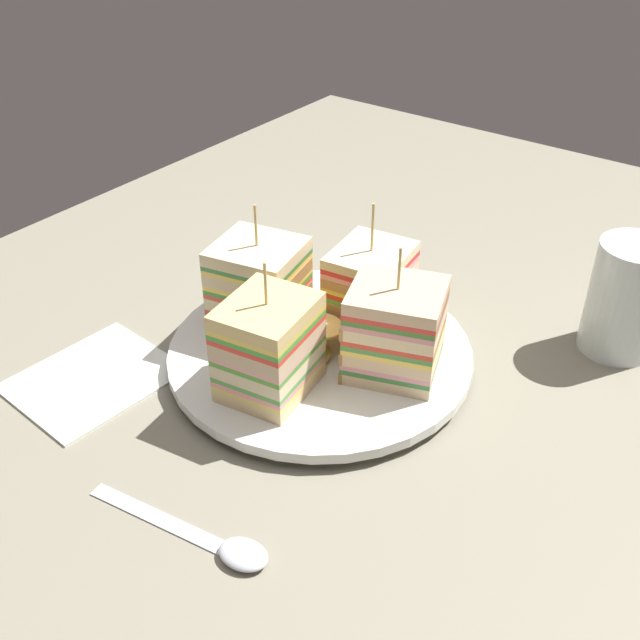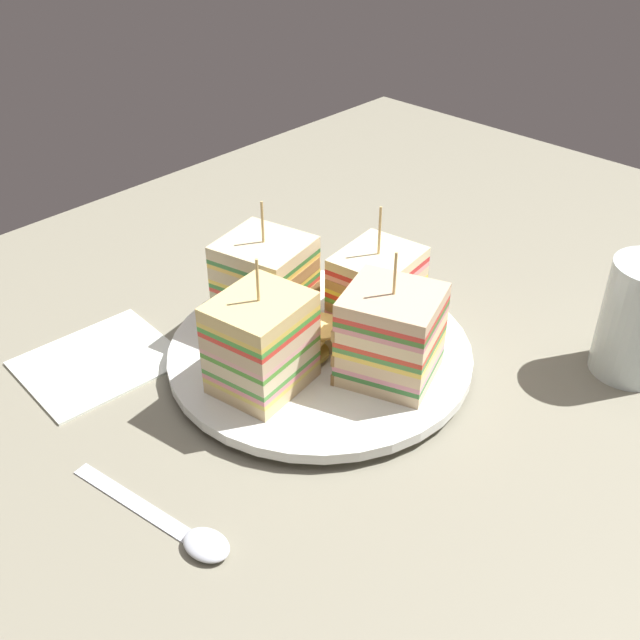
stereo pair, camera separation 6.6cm
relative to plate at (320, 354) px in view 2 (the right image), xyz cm
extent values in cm
cube|color=gray|center=(0.00, 0.00, -1.95)|extent=(125.78, 88.84, 1.80)
cylinder|color=white|center=(0.00, 0.00, -0.66)|extent=(16.87, 16.87, 0.78)
cylinder|color=white|center=(0.00, 0.00, 0.21)|extent=(27.21, 27.21, 0.96)
cube|color=#E2B481|center=(-0.11, 6.94, 1.28)|extent=(8.49, 8.86, 1.18)
cube|color=#B2844C|center=(0.66, 3.32, 1.28)|extent=(6.84, 1.74, 1.18)
cube|color=#F7D156|center=(-0.11, 6.94, 2.09)|extent=(8.49, 8.86, 0.43)
cube|color=#3B833D|center=(-0.11, 6.94, 2.51)|extent=(8.49, 8.86, 0.43)
cube|color=red|center=(-0.11, 6.94, 2.94)|extent=(8.49, 8.86, 0.43)
cube|color=beige|center=(-0.11, 6.94, 3.74)|extent=(8.49, 8.86, 1.18)
cube|color=#9E7242|center=(0.66, 3.32, 3.74)|extent=(6.84, 1.74, 1.18)
cube|color=#D53F2D|center=(-0.11, 6.94, 4.55)|extent=(8.49, 8.86, 0.43)
cube|color=#3D8537|center=(-0.11, 6.94, 4.97)|extent=(8.49, 8.86, 0.43)
cube|color=yellow|center=(-0.11, 6.94, 5.40)|extent=(8.49, 8.86, 0.43)
cube|color=beige|center=(-0.11, 6.94, 6.21)|extent=(8.49, 8.86, 1.18)
cube|color=#9E7242|center=(0.66, 3.32, 6.21)|extent=(6.84, 1.74, 1.18)
cube|color=#F3C752|center=(-0.11, 6.94, 7.01)|extent=(8.49, 8.86, 0.43)
cube|color=#3C823B|center=(-0.11, 6.94, 7.44)|extent=(8.49, 8.86, 0.43)
cube|color=beige|center=(-0.11, 6.94, 8.24)|extent=(8.49, 8.86, 1.18)
cylinder|color=tan|center=(-0.11, 6.94, 10.79)|extent=(0.24, 0.24, 3.91)
cube|color=beige|center=(-6.94, -0.04, 1.27)|extent=(8.42, 7.52, 1.16)
cube|color=#B2844C|center=(-3.28, 0.50, 1.27)|extent=(1.23, 6.33, 1.16)
cube|color=#E5CA5C|center=(-6.94, -0.04, 2.08)|extent=(8.42, 7.52, 0.45)
cube|color=pink|center=(-6.94, -0.04, 2.53)|extent=(8.42, 7.52, 0.45)
cube|color=#559F45|center=(-6.94, -0.04, 2.99)|extent=(8.42, 7.52, 0.45)
cube|color=beige|center=(-6.94, -0.04, 3.80)|extent=(8.42, 7.52, 1.16)
cube|color=#9E7242|center=(-3.28, 0.50, 3.80)|extent=(1.23, 6.33, 1.16)
cube|color=#539D36|center=(-6.94, -0.04, 4.60)|extent=(8.42, 7.52, 0.45)
cube|color=#E1A39B|center=(-6.94, -0.04, 5.06)|extent=(8.42, 7.52, 0.45)
cube|color=#CFB28D|center=(-6.94, -0.04, 5.87)|extent=(8.42, 7.52, 1.16)
cube|color=#B2844C|center=(-3.28, 0.50, 5.87)|extent=(1.23, 6.33, 1.16)
cube|color=red|center=(-6.94, -0.04, 6.68)|extent=(8.42, 7.52, 0.45)
cube|color=green|center=(-6.94, -0.04, 7.13)|extent=(8.42, 7.52, 0.45)
cube|color=#EBC852|center=(-6.94, -0.04, 7.59)|extent=(8.42, 7.52, 0.45)
cube|color=#DDC07A|center=(-6.94, -0.04, 8.39)|extent=(8.42, 7.52, 1.16)
cylinder|color=tan|center=(-6.94, -0.04, 10.83)|extent=(0.24, 0.24, 3.71)
cube|color=beige|center=(1.36, -6.81, 1.23)|extent=(9.10, 9.45, 1.08)
cube|color=#9E7242|center=(0.13, -3.32, 1.23)|extent=(6.55, 2.57, 1.08)
cube|color=#3B7C38|center=(1.36, -6.81, 2.00)|extent=(9.10, 9.45, 0.47)
cube|color=pink|center=(1.36, -6.81, 2.47)|extent=(9.10, 9.45, 0.47)
cube|color=beige|center=(1.36, -6.81, 3.24)|extent=(9.10, 9.45, 1.08)
cube|color=#9E7242|center=(0.13, -3.32, 3.24)|extent=(6.55, 2.57, 1.08)
cube|color=#F9D150|center=(1.36, -6.81, 4.01)|extent=(9.10, 9.45, 0.47)
cube|color=#4B8B41|center=(1.36, -6.81, 4.48)|extent=(9.10, 9.45, 0.47)
cube|color=red|center=(1.36, -6.81, 4.96)|extent=(9.10, 9.45, 0.47)
cube|color=beige|center=(1.36, -6.81, 5.73)|extent=(9.10, 9.45, 1.08)
cube|color=#B2844C|center=(0.13, -3.32, 5.73)|extent=(6.55, 2.57, 1.08)
cube|color=pink|center=(1.36, -6.81, 6.50)|extent=(9.10, 9.45, 0.47)
cube|color=#457B30|center=(1.36, -6.81, 6.97)|extent=(9.10, 9.45, 0.47)
cube|color=red|center=(1.36, -6.81, 7.44)|extent=(9.10, 9.45, 0.47)
cube|color=#D7B38D|center=(1.36, -6.81, 8.21)|extent=(9.10, 9.45, 1.08)
cylinder|color=tan|center=(1.36, -6.81, 10.63)|extent=(0.24, 0.24, 3.76)
cube|color=beige|center=(6.91, -0.65, 1.14)|extent=(8.33, 7.37, 0.91)
cube|color=#9E7242|center=(3.24, -1.14, 1.14)|extent=(1.13, 6.29, 0.91)
cube|color=#FBCC4A|center=(6.91, -0.65, 1.85)|extent=(8.33, 7.37, 0.49)
cube|color=pink|center=(6.91, -0.65, 2.33)|extent=(8.33, 7.37, 0.49)
cube|color=beige|center=(6.91, -0.65, 3.04)|extent=(8.33, 7.37, 0.91)
cube|color=#B2844C|center=(3.24, -1.14, 3.04)|extent=(1.13, 6.29, 0.91)
cube|color=#61AD40|center=(6.91, -0.65, 3.74)|extent=(8.33, 7.37, 0.49)
cube|color=red|center=(6.91, -0.65, 4.22)|extent=(8.33, 7.37, 0.49)
cube|color=yellow|center=(6.91, -0.65, 4.71)|extent=(8.33, 7.37, 0.49)
cube|color=beige|center=(6.91, -0.65, 5.41)|extent=(8.33, 7.37, 0.91)
cube|color=#B2844C|center=(3.24, -1.14, 5.41)|extent=(1.13, 6.29, 0.91)
cube|color=pink|center=(6.91, -0.65, 6.12)|extent=(8.33, 7.37, 0.49)
cube|color=red|center=(6.91, -0.65, 6.60)|extent=(8.33, 7.37, 0.49)
cube|color=beige|center=(6.91, -0.65, 7.31)|extent=(8.33, 7.37, 0.91)
cylinder|color=tan|center=(6.91, -0.65, 10.07)|extent=(0.24, 0.24, 4.61)
cylinder|color=#D4BF58|center=(-1.81, 0.14, 1.02)|extent=(5.70, 5.69, 0.83)
cylinder|color=#F2C782|center=(-2.62, 0.55, 1.35)|extent=(5.10, 5.09, 0.76)
cylinder|color=#E4B55C|center=(-1.65, 0.64, 1.85)|extent=(5.00, 5.00, 0.62)
cylinder|color=#E6CF78|center=(-1.63, 0.49, 2.57)|extent=(4.65, 4.67, 0.81)
cylinder|color=#EDC670|center=(-0.21, 0.21, 3.04)|extent=(5.89, 5.89, 0.66)
cube|color=silver|center=(-21.41, -1.59, -0.93)|extent=(2.85, 11.68, 0.25)
ellipsoid|color=silver|center=(-20.38, -8.76, -0.55)|extent=(3.07, 3.92, 1.00)
cube|color=white|center=(-13.89, 14.63, -0.80)|extent=(13.89, 12.03, 0.50)
cylinder|color=silver|center=(18.37, -20.54, 4.34)|extent=(6.67, 6.67, 10.78)
cylinder|color=white|center=(18.37, -20.54, 1.30)|extent=(6.13, 6.13, 4.71)
camera|label=1|loc=(-43.43, -32.31, 40.74)|focal=42.16mm
camera|label=2|loc=(-39.21, -37.32, 40.74)|focal=42.16mm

